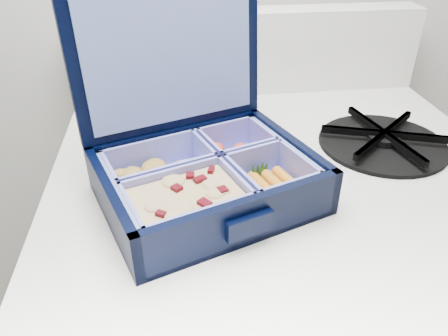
{
  "coord_description": "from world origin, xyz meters",
  "views": [
    {
      "loc": [
        0.43,
        1.16,
        1.28
      ],
      "look_at": [
        0.49,
        1.61,
        0.99
      ],
      "focal_mm": 35.0,
      "sensor_mm": 36.0,
      "label": 1
    }
  ],
  "objects": [
    {
      "name": "burner_grate",
      "position": [
        0.75,
        1.7,
        0.97
      ],
      "size": [
        0.24,
        0.24,
        0.03
      ],
      "primitive_type": "cylinder",
      "rotation": [
        0.0,
        0.0,
        -0.33
      ],
      "color": "black",
      "rests_on": "stove"
    },
    {
      "name": "burner_grate_rear",
      "position": [
        0.41,
        1.84,
        0.97
      ],
      "size": [
        0.22,
        0.22,
        0.02
      ],
      "primitive_type": "cylinder",
      "rotation": [
        0.0,
        0.0,
        -0.38
      ],
      "color": "black",
      "rests_on": "stove"
    },
    {
      "name": "bento_box",
      "position": [
        0.47,
        1.6,
        0.99
      ],
      "size": [
        0.3,
        0.27,
        0.06
      ],
      "primitive_type": null,
      "rotation": [
        0.0,
        0.0,
        0.35
      ],
      "color": "black",
      "rests_on": "stove"
    },
    {
      "name": "fork",
      "position": [
        0.47,
        1.73,
        0.96
      ],
      "size": [
        0.06,
        0.2,
        0.01
      ],
      "primitive_type": null,
      "rotation": [
        0.0,
        0.0,
        -0.18
      ],
      "color": "#A9A9A9",
      "rests_on": "stove"
    }
  ]
}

